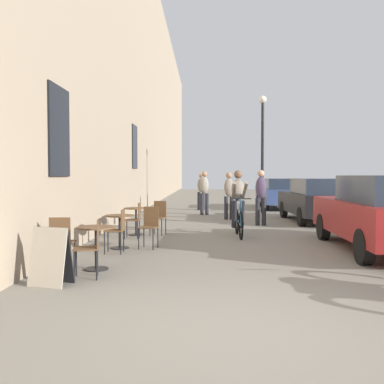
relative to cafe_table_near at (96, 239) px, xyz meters
name	(u,v)px	position (x,y,z in m)	size (l,w,h in m)	color
ground_plane	(247,330)	(2.24, -2.72, -0.52)	(88.00, 88.00, 0.00)	gray
building_facade_left	(134,64)	(-1.21, 11.28, 5.81)	(0.54, 68.00, 12.66)	tan
cafe_table_near	(96,239)	(0.00, 0.00, 0.00)	(0.64, 0.64, 0.72)	black
cafe_chair_near_toward_street	(91,244)	(0.07, -0.59, 0.00)	(0.45, 0.45, 0.89)	black
cafe_chair_near_toward_wall	(61,239)	(-0.56, -0.08, 0.00)	(0.41, 0.41, 0.89)	black
cafe_table_mid	(120,224)	(-0.02, 2.06, 0.00)	(0.64, 0.64, 0.72)	black
cafe_chair_mid_toward_street	(118,228)	(0.06, 1.50, 0.00)	(0.38, 0.38, 0.89)	black
cafe_chair_mid_toward_wall	(150,224)	(0.62, 2.13, 0.00)	(0.45, 0.45, 0.89)	black
cafe_table_far	(136,215)	(0.00, 4.11, 0.00)	(0.64, 0.64, 0.72)	black
cafe_chair_far_toward_street	(135,218)	(0.08, 3.50, 0.00)	(0.38, 0.38, 0.89)	black
cafe_chair_far_toward_wall	(159,215)	(0.60, 4.18, 0.00)	(0.46, 0.46, 0.89)	black
sandwich_board_sign	(51,256)	(-0.39, -1.01, -0.11)	(0.62, 0.49, 0.84)	black
cyclist_on_bicycle	(238,205)	(2.70, 4.08, 0.29)	(0.52, 1.76, 1.74)	black
pedestrian_near	(261,194)	(3.59, 6.38, 0.46)	(0.35, 0.25, 1.74)	#26262D
pedestrian_mid	(229,193)	(2.69, 8.17, 0.43)	(0.37, 0.29, 1.69)	#26262D
pedestrian_far	(204,190)	(1.82, 9.94, 0.46)	(0.36, 0.28, 1.74)	#26262D
pedestrian_furthest	(201,189)	(1.67, 12.29, 0.42)	(0.37, 0.29, 1.67)	#26262D
street_lamp	(262,139)	(4.25, 10.89, 2.59)	(0.32, 0.32, 4.90)	black
parked_car_nearest	(384,212)	(5.50, 1.81, 0.29)	(1.99, 4.48, 1.57)	maroon
parked_car_second	(316,199)	(5.58, 7.41, 0.24)	(1.81, 4.16, 1.47)	black
parked_car_third	(279,193)	(5.35, 13.18, 0.22)	(1.72, 4.03, 1.43)	#384C84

